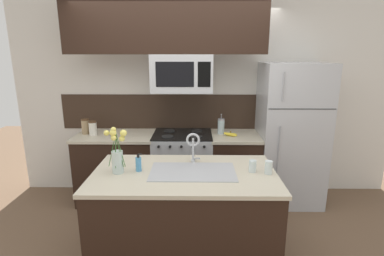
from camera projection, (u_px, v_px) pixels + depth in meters
ground_plane at (180, 238)px, 3.24m from camera, size 10.00×10.00×0.00m
rear_partition at (205, 100)px, 4.16m from camera, size 5.20×0.10×2.60m
splash_band at (183, 112)px, 4.14m from camera, size 3.36×0.01×0.48m
back_counter_left at (118, 167)px, 4.01m from camera, size 1.02×0.65×0.91m
back_counter_right at (234, 168)px, 3.99m from camera, size 0.65×0.65×0.91m
stove_range at (183, 167)px, 4.00m from camera, size 0.76×0.64×0.93m
microwave at (182, 73)px, 3.67m from camera, size 0.74×0.40×0.45m
upper_cabinet_band at (166, 28)px, 3.52m from camera, size 2.37×0.34×0.60m
refrigerator at (290, 134)px, 3.89m from camera, size 0.81×0.74×1.83m
storage_jar_tall at (85, 126)px, 3.91m from camera, size 0.10×0.10×0.20m
storage_jar_medium at (93, 128)px, 3.85m from camera, size 0.10×0.10×0.19m
banana_bunch at (230, 134)px, 3.82m from camera, size 0.19×0.12×0.08m
french_press at (221, 126)px, 3.92m from camera, size 0.09×0.09×0.27m
island_counter at (185, 217)px, 2.79m from camera, size 1.64×0.92×0.91m
kitchen_sink at (193, 179)px, 2.69m from camera, size 0.76×0.44×0.16m
sink_faucet at (193, 144)px, 2.84m from camera, size 0.14×0.14×0.31m
dish_soap_bottle at (139, 164)px, 2.68m from camera, size 0.06×0.05×0.16m
drinking_glass at (253, 166)px, 2.67m from camera, size 0.07×0.07×0.11m
spare_glass at (269, 167)px, 2.63m from camera, size 0.07×0.07×0.12m
flower_vase at (117, 156)px, 2.62m from camera, size 0.20×0.12×0.43m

